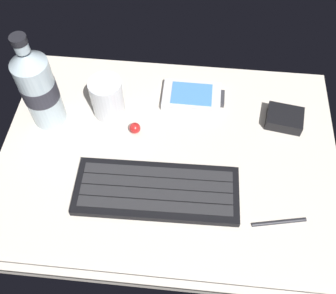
{
  "coord_description": "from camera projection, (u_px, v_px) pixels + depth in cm",
  "views": [
    {
      "loc": [
        3.77,
        -38.28,
        62.13
      ],
      "look_at": [
        0.0,
        0.0,
        3.0
      ],
      "focal_mm": 41.22,
      "sensor_mm": 36.0,
      "label": 1
    }
  ],
  "objects": [
    {
      "name": "ground_plane",
      "position": [
        168.0,
        159.0,
        0.74
      ],
      "size": [
        64.0,
        48.0,
        2.8
      ],
      "color": "beige"
    },
    {
      "name": "stylus_pen",
      "position": [
        279.0,
        221.0,
        0.65
      ],
      "size": [
        9.44,
        2.61,
        0.7
      ],
      "primitive_type": "cylinder",
      "rotation": [
        0.0,
        1.57,
        0.2
      ],
      "color": "#26262B",
      "rests_on": "ground_plane"
    },
    {
      "name": "juice_cup",
      "position": [
        108.0,
        99.0,
        0.76
      ],
      "size": [
        6.4,
        6.4,
        8.5
      ],
      "color": "silver",
      "rests_on": "ground_plane"
    },
    {
      "name": "handheld_device",
      "position": [
        192.0,
        96.0,
        0.8
      ],
      "size": [
        12.84,
        7.69,
        1.5
      ],
      "color": "silver",
      "rests_on": "ground_plane"
    },
    {
      "name": "water_bottle",
      "position": [
        38.0,
        87.0,
        0.71
      ],
      "size": [
        6.73,
        6.73,
        20.8
      ],
      "color": "silver",
      "rests_on": "ground_plane"
    },
    {
      "name": "trackball_mouse",
      "position": [
        135.0,
        128.0,
        0.75
      ],
      "size": [
        2.2,
        2.2,
        2.2
      ],
      "primitive_type": "sphere",
      "color": "red",
      "rests_on": "ground_plane"
    },
    {
      "name": "charger_block",
      "position": [
        284.0,
        118.0,
        0.76
      ],
      "size": [
        7.77,
        6.6,
        2.4
      ],
      "primitive_type": "cube",
      "rotation": [
        0.0,
        0.0,
        -0.15
      ],
      "color": "black",
      "rests_on": "ground_plane"
    },
    {
      "name": "keyboard",
      "position": [
        157.0,
        191.0,
        0.68
      ],
      "size": [
        29.26,
        11.7,
        1.7
      ],
      "color": "black",
      "rests_on": "ground_plane"
    }
  ]
}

